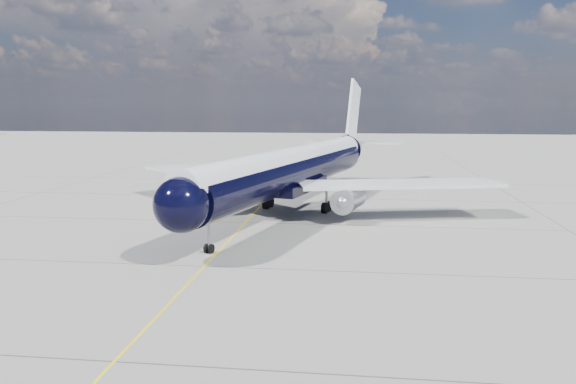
% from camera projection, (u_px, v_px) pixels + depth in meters
% --- Properties ---
extents(ground, '(320.00, 320.00, 0.00)m').
position_uv_depth(ground, '(255.00, 213.00, 59.51)').
color(ground, gray).
rests_on(ground, ground).
extents(taxiway_centerline, '(0.16, 160.00, 0.01)m').
position_uv_depth(taxiway_centerline, '(245.00, 222.00, 54.60)').
color(taxiway_centerline, yellow).
rests_on(taxiway_centerline, ground).
extents(main_airliner, '(41.11, 50.91, 14.94)m').
position_uv_depth(main_airliner, '(296.00, 168.00, 59.96)').
color(main_airliner, black).
rests_on(main_airliner, ground).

